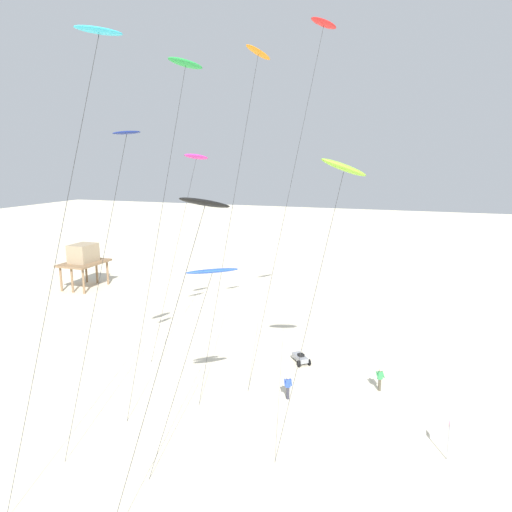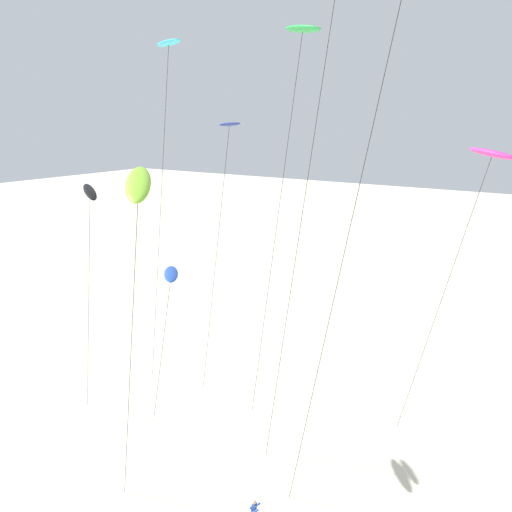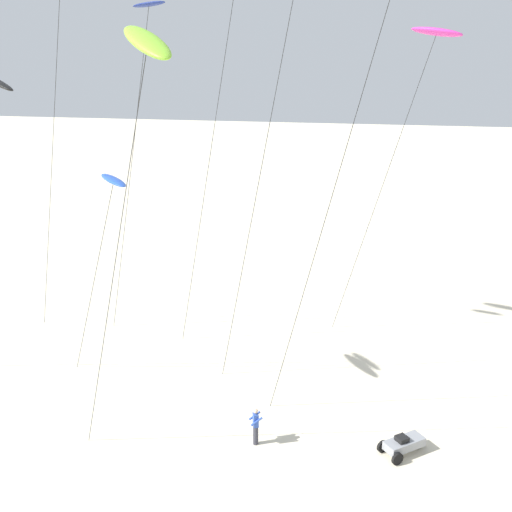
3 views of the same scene
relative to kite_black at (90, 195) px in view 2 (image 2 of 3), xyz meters
name	(u,v)px [view 2 (image 2 of 3)]	position (x,y,z in m)	size (l,w,h in m)	color
kite_black	(90,195)	(0.00, 0.00, 0.00)	(6.10, 3.64, 14.83)	black
kite_green	(302,36)	(8.94, 5.38, 7.43)	(5.89, 3.35, 22.31)	green
kite_blue	(171,275)	(3.88, 1.48, -3.89)	(5.00, 3.43, 10.58)	blue
kite_navy	(228,135)	(3.87, 6.47, 2.84)	(5.12, 2.80, 17.81)	navy
kite_magenta	(491,157)	(17.00, 8.78, 2.07)	(5.65, 3.24, 16.81)	#D8339E
kite_lime	(138,186)	(8.12, -4.64, 1.49)	(5.86, 3.90, 16.43)	#8CD833
kite_cyan	(168,50)	(0.69, 5.41, 7.30)	(6.53, 3.64, 22.07)	#33BFE0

